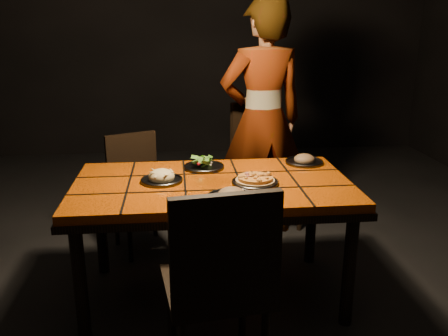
{
  "coord_description": "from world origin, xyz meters",
  "views": [
    {
      "loc": [
        -0.2,
        -2.6,
        1.63
      ],
      "look_at": [
        0.07,
        0.03,
        0.82
      ],
      "focal_mm": 38.0,
      "sensor_mm": 36.0,
      "label": 1
    }
  ],
  "objects": [
    {
      "name": "diner",
      "position": [
        0.46,
        0.93,
        0.92
      ],
      "size": [
        0.74,
        0.55,
        1.83
      ],
      "primitive_type": "imported",
      "rotation": [
        0.0,
        0.0,
        3.32
      ],
      "color": "brown",
      "rests_on": "ground"
    },
    {
      "name": "room_shell",
      "position": [
        0.0,
        0.0,
        1.5
      ],
      "size": [
        6.04,
        7.04,
        3.08
      ],
      "color": "black",
      "rests_on": "ground"
    },
    {
      "name": "chair_far_left",
      "position": [
        -0.5,
        0.78,
        0.49
      ],
      "size": [
        0.51,
        0.51,
        0.85
      ],
      "rotation": [
        0.0,
        0.0,
        0.42
      ],
      "color": "black",
      "rests_on": "ground"
    },
    {
      "name": "plate_salad",
      "position": [
        -0.03,
        0.27,
        0.78
      ],
      "size": [
        0.26,
        0.26,
        0.07
      ],
      "color": "#38383D",
      "rests_on": "dining_table"
    },
    {
      "name": "dining_table",
      "position": [
        0.0,
        0.0,
        0.67
      ],
      "size": [
        1.62,
        0.92,
        0.75
      ],
      "color": "#D75406",
      "rests_on": "ground"
    },
    {
      "name": "plate_pasta",
      "position": [
        -0.29,
        0.03,
        0.77
      ],
      "size": [
        0.24,
        0.24,
        0.08
      ],
      "color": "#38383D",
      "rests_on": "dining_table"
    },
    {
      "name": "plate_pizza",
      "position": [
        0.24,
        -0.07,
        0.77
      ],
      "size": [
        0.27,
        0.27,
        0.04
      ],
      "color": "#38383D",
      "rests_on": "dining_table"
    },
    {
      "name": "chair_near",
      "position": [
        -0.03,
        -0.8,
        0.58
      ],
      "size": [
        0.51,
        0.51,
        1.01
      ],
      "rotation": [
        0.0,
        0.0,
        3.28
      ],
      "color": "black",
      "rests_on": "ground"
    },
    {
      "name": "plate_mushroom_b",
      "position": [
        0.63,
        0.31,
        0.77
      ],
      "size": [
        0.25,
        0.25,
        0.08
      ],
      "color": "#38383D",
      "rests_on": "dining_table"
    },
    {
      "name": "chair_far_right",
      "position": [
        0.5,
        1.09,
        0.59
      ],
      "size": [
        0.61,
        0.61,
        1.03
      ],
      "rotation": [
        0.0,
        0.0,
        0.4
      ],
      "color": "black",
      "rests_on": "ground"
    },
    {
      "name": "plate_mushroom_a",
      "position": [
        0.08,
        -0.31,
        0.77
      ],
      "size": [
        0.28,
        0.28,
        0.09
      ],
      "color": "#38383D",
      "rests_on": "dining_table"
    }
  ]
}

